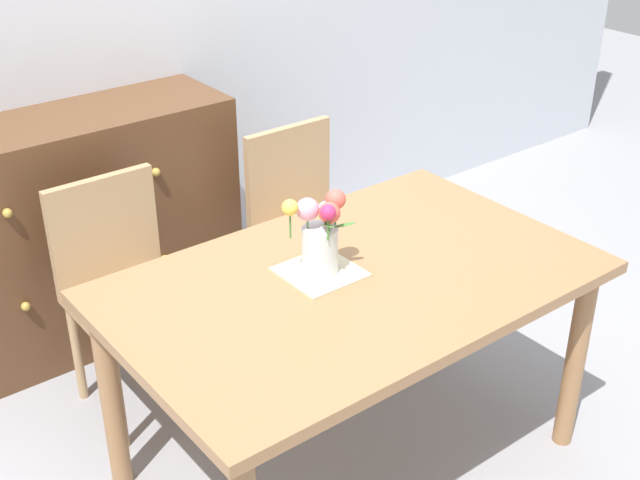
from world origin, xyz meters
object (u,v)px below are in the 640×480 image
Objects in this scene: chair_left at (122,280)px; dining_table at (352,301)px; chair_right at (304,218)px; flower_vase at (320,233)px; dresser at (71,234)px.

dining_table is at bearing 117.20° from chair_left.
chair_right reaches higher than dining_table.
flower_vase reaches higher than dining_table.
chair_right is (0.85, 0.00, 0.00)m from chair_left.
dresser reaches higher than chair_left.
chair_left is 0.64× the size of dresser.
dresser is at bearing -91.25° from chair_left.
flower_vase reaches higher than dresser.
chair_left is 0.51m from dresser.
flower_vase is (0.35, -0.75, 0.40)m from chair_left.
chair_left is at bearing 115.23° from flower_vase.
flower_vase is at bearing 115.23° from chair_left.
chair_right is 0.64× the size of dresser.
chair_right is at bearing -180.00° from chair_left.
dining_table is at bearing 62.80° from chair_right.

